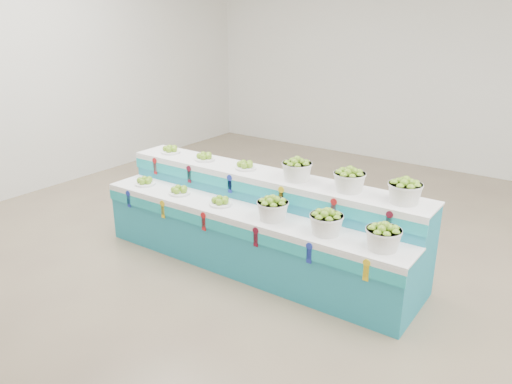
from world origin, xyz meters
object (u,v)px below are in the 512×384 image
plate_upper_mid (205,156)px  basket_upper_right (405,191)px  basket_lower_left (273,208)px  display_stand (256,222)px

plate_upper_mid → basket_upper_right: bearing=0.6°
basket_lower_left → plate_upper_mid: plate_upper_mid is taller
display_stand → plate_upper_mid: bearing=165.9°
basket_upper_right → plate_upper_mid: bearing=-179.4°
basket_lower_left → basket_upper_right: 1.32m
display_stand → basket_upper_right: bearing=8.5°
basket_upper_right → basket_lower_left: bearing=-157.9°
basket_lower_left → display_stand: bearing=148.5°
display_stand → basket_lower_left: bearing=-32.1°
display_stand → basket_lower_left: size_ratio=11.58×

